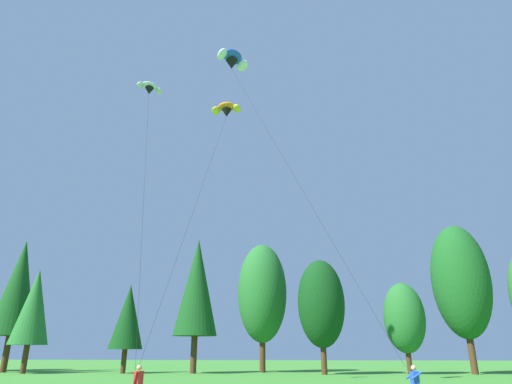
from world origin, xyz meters
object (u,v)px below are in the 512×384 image
parafoil_kite_mid_blue_white (232,60)px  parafoil_kite_far_orange (226,110)px  kite_flyer_mid (415,383)px  parafoil_kite_high_white (150,89)px  kite_flyer_near (138,383)px

parafoil_kite_mid_blue_white → parafoil_kite_far_orange: 7.08m
kite_flyer_mid → parafoil_kite_mid_blue_white: size_ratio=0.07×
parafoil_kite_high_white → parafoil_kite_mid_blue_white: 7.16m
kite_flyer_mid → parafoil_kite_high_white: bearing=149.3°
kite_flyer_mid → parafoil_kite_far_orange: bearing=124.1°
parafoil_kite_high_white → parafoil_kite_far_orange: bearing=50.3°
kite_flyer_near → parafoil_kite_high_white: bearing=114.5°
kite_flyer_mid → parafoil_kite_mid_blue_white: 26.74m
kite_flyer_mid → parafoil_kite_mid_blue_white: parafoil_kite_mid_blue_white is taller
parafoil_kite_high_white → parafoil_kite_mid_blue_white: size_ratio=0.93×
kite_flyer_near → kite_flyer_mid: same height
parafoil_kite_far_orange → kite_flyer_near: bearing=-92.1°
kite_flyer_near → kite_flyer_mid: (11.46, 0.72, 0.01)m
kite_flyer_near → kite_flyer_mid: bearing=3.6°
kite_flyer_mid → kite_flyer_near: bearing=-176.4°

